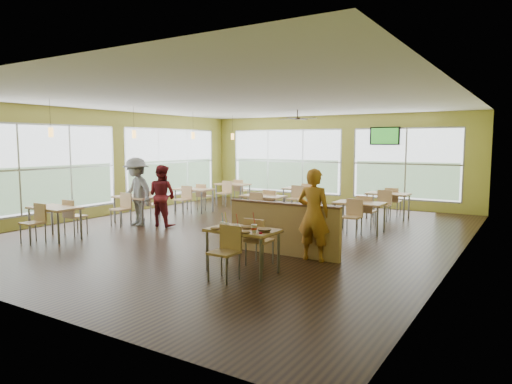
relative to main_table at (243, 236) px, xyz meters
The scene contains 20 objects.
room 3.73m from the main_table, 123.69° to the left, with size 12.00×12.04×3.20m.
window_bays 7.70m from the main_table, 127.41° to the left, with size 9.24×10.24×2.38m.
main_table is the anchor object (origin of this frame).
half_wall_divider 1.45m from the main_table, 90.00° to the left, with size 2.40×0.14×1.04m.
dining_tables 5.61m from the main_table, 122.91° to the left, with size 6.92×8.72×0.87m.
pendant_lights 6.62m from the main_table, 144.75° to the left, with size 0.11×7.31×0.86m.
ceiling_fan 6.73m from the main_table, 108.43° to the left, with size 1.25×1.25×0.29m.
tv_backwall 9.08m from the main_table, 91.29° to the left, with size 1.00×0.07×0.60m.
man_plaid 1.54m from the main_table, 62.96° to the left, with size 0.64×0.42×1.74m, color #CD6116.
patron_maroon 4.95m from the main_table, 149.24° to the left, with size 0.80×0.62×1.64m, color maroon.
patron_grey 5.40m from the main_table, 155.33° to the left, with size 1.18×0.68×1.83m, color slate.
cup_blue 0.40m from the main_table, 159.34° to the right, with size 0.08×0.08×0.30m.
cup_yellow 0.35m from the main_table, 125.67° to the right, with size 0.09×0.09×0.33m.
cup_red_near 0.28m from the main_table, 81.95° to the right, with size 0.09×0.09×0.31m.
cup_red_far 0.43m from the main_table, 27.66° to the right, with size 0.10×0.10×0.36m.
food_basket 0.48m from the main_table, ahead, with size 0.23×0.23×0.05m.
ketchup_cup 0.53m from the main_table, 22.05° to the right, with size 0.05×0.05×0.02m, color #A00017.
wrapper_left 0.49m from the main_table, 139.93° to the right, with size 0.18×0.16×0.04m, color #A77D51.
wrapper_mid 0.17m from the main_table, 55.46° to the left, with size 0.22×0.20×0.06m, color #A77D51.
wrapper_right 0.42m from the main_table, 49.14° to the right, with size 0.16×0.14×0.04m, color #A77D51.
Camera 1 is at (6.23, -9.37, 2.20)m, focal length 32.00 mm.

